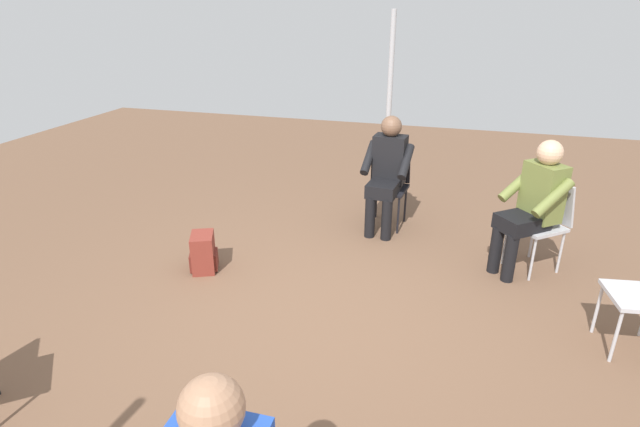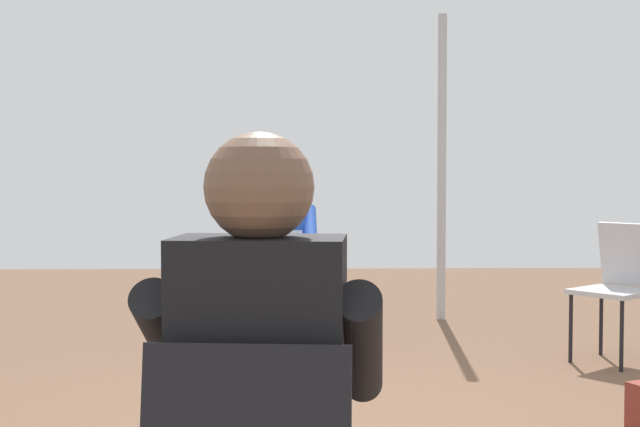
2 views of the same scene
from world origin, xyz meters
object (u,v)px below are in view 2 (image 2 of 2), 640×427
Objects in this scene: chair_southwest at (618,281)px; person_in_black at (266,394)px; chair_south at (279,272)px; person_with_laptop at (279,245)px.

chair_southwest is 0.69× the size of person_in_black.
chair_south is at bearing 35.98° from chair_southwest.
chair_south is at bearing -90.00° from person_with_laptop.
chair_southwest is at bearing 169.38° from person_with_laptop.
chair_south is at bearing 96.28° from person_in_black.
person_with_laptop is (2.08, -0.36, 0.20)m from chair_southwest.
chair_southwest is 0.69× the size of person_with_laptop.
chair_south is (2.08, -0.53, 0.00)m from chair_southwest.
person_with_laptop reaches higher than chair_south.
chair_southwest is 2.15m from chair_south.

